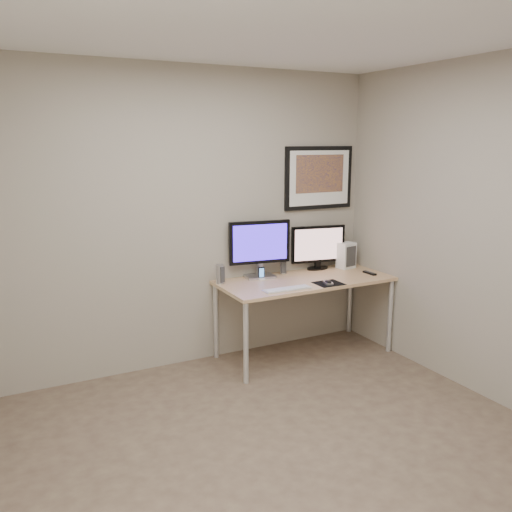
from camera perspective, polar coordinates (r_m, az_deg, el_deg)
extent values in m
plane|color=#4D3C30|center=(3.72, 3.01, -20.01)|extent=(3.60, 3.60, 0.00)
plane|color=white|center=(3.21, 3.56, 23.30)|extent=(3.60, 3.60, 0.00)
plane|color=gray|center=(4.74, -7.29, 3.81)|extent=(3.60, 0.00, 3.60)
plane|color=gray|center=(4.41, 23.86, 2.25)|extent=(0.00, 3.40, 3.40)
cube|color=#AE7D54|center=(4.99, 5.17, -2.60)|extent=(1.60, 0.70, 0.03)
cylinder|color=silver|center=(4.48, -1.07, -9.16)|extent=(0.04, 0.04, 0.70)
cylinder|color=silver|center=(5.01, -4.24, -6.86)|extent=(0.04, 0.04, 0.70)
cylinder|color=silver|center=(5.30, 13.92, -6.15)|extent=(0.04, 0.04, 0.70)
cylinder|color=silver|center=(5.75, 9.85, -4.51)|extent=(0.04, 0.04, 0.70)
cube|color=black|center=(5.31, 6.62, 8.17)|extent=(0.75, 0.03, 0.60)
cube|color=silver|center=(5.29, 6.72, 8.16)|extent=(0.67, 0.00, 0.52)
cube|color=orange|center=(5.29, 6.75, 8.59)|extent=(0.54, 0.00, 0.36)
cube|color=#AEAEB3|center=(5.02, 0.38, -2.15)|extent=(0.29, 0.22, 0.02)
cube|color=#AEAEB3|center=(5.00, 0.38, -1.40)|extent=(0.06, 0.05, 0.11)
cube|color=black|center=(4.95, 0.38, 1.46)|extent=(0.58, 0.12, 0.39)
cube|color=#3117C8|center=(4.93, 0.49, 1.42)|extent=(0.51, 0.08, 0.33)
cube|color=black|center=(5.38, 6.49, -1.28)|extent=(0.25, 0.17, 0.02)
cube|color=black|center=(5.37, 6.50, -0.90)|extent=(0.06, 0.05, 0.05)
cube|color=black|center=(5.33, 6.55, 1.26)|extent=(0.55, 0.13, 0.36)
cube|color=tan|center=(5.31, 6.66, 1.23)|extent=(0.49, 0.09, 0.31)
cylinder|color=#AEAEB3|center=(4.80, -3.84, -1.91)|extent=(0.09, 0.09, 0.17)
cylinder|color=#AEAEB3|center=(5.15, 2.89, -0.98)|extent=(0.09, 0.09, 0.16)
cube|color=black|center=(4.93, 0.58, -1.82)|extent=(0.06, 0.06, 0.12)
cube|color=silver|center=(4.61, 3.29, -3.48)|extent=(0.43, 0.13, 0.01)
cube|color=black|center=(4.85, 7.65, -2.88)|extent=(0.24, 0.22, 0.00)
ellipsoid|color=black|center=(4.81, 7.60, -2.74)|extent=(0.09, 0.12, 0.04)
cube|color=black|center=(5.26, 11.87, -1.75)|extent=(0.04, 0.16, 0.02)
cube|color=silver|center=(5.44, 9.48, 0.06)|extent=(0.19, 0.15, 0.26)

